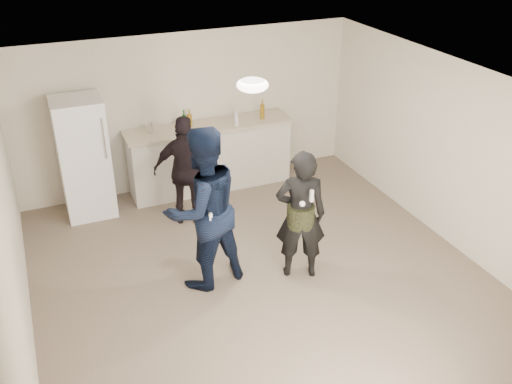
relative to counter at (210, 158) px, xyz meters
name	(u,v)px	position (x,y,z in m)	size (l,w,h in m)	color
floor	(262,279)	(-0.23, -2.67, -0.53)	(6.00, 6.00, 0.00)	#6B5B4C
ceiling	(263,88)	(-0.23, -2.67, 1.98)	(6.00, 6.00, 0.00)	silver
wall_back	(188,111)	(-0.23, 0.33, 0.72)	(6.00, 6.00, 0.00)	beige
wall_front	(423,367)	(-0.23, -5.67, 0.72)	(6.00, 6.00, 0.00)	beige
wall_left	(11,241)	(-2.98, -2.67, 0.72)	(6.00, 6.00, 0.00)	beige
wall_right	(452,155)	(2.52, -2.67, 0.72)	(6.00, 6.00, 0.00)	beige
counter	(210,158)	(0.00, 0.00, 0.00)	(2.60, 0.56, 1.05)	beige
counter_top	(209,126)	(0.00, 0.00, 0.55)	(2.68, 0.64, 0.04)	#C3B697
fridge	(84,158)	(-1.96, -0.07, 0.38)	(0.70, 0.70, 1.80)	white
fridge_handle	(104,139)	(-1.68, -0.44, 0.78)	(0.02, 0.02, 0.60)	silver
ceiling_dome	(253,85)	(-0.23, -2.37, 1.93)	(0.36, 0.36, 0.16)	white
shaker	(151,127)	(-0.91, 0.04, 0.65)	(0.08, 0.08, 0.17)	silver
man	(203,209)	(-0.89, -2.42, 0.51)	(1.00, 0.78, 2.06)	#0E1D3B
woman	(301,215)	(0.25, -2.73, 0.33)	(0.62, 0.41, 1.71)	black
camo_shorts	(301,216)	(0.25, -2.73, 0.32)	(0.34, 0.34, 0.28)	#303719
spectator	(187,171)	(-0.66, -0.93, 0.30)	(0.96, 0.40, 1.65)	black
remote_man	(211,219)	(-0.89, -2.70, 0.53)	(0.04, 0.04, 0.15)	white
nunchuk_man	(220,221)	(-0.77, -2.67, 0.45)	(0.07, 0.07, 0.07)	white
remote_woman	(312,196)	(0.25, -2.98, 0.72)	(0.04, 0.04, 0.15)	silver
nunchuk_woman	(302,204)	(0.15, -2.95, 0.62)	(0.07, 0.07, 0.07)	white
bottle_cluster	(220,118)	(0.17, -0.06, 0.68)	(1.39, 0.35, 0.27)	#144718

